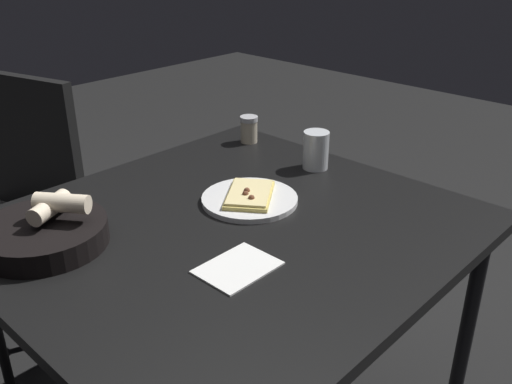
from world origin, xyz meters
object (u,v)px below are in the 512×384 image
bread_basket (44,232)px  pepper_shaker (249,131)px  dining_table (229,245)px  beer_glass (316,152)px  pizza_plate (250,198)px  chair_near (13,203)px

bread_basket → pepper_shaker: 0.79m
dining_table → beer_glass: beer_glass is taller
pizza_plate → chair_near: 0.91m
bread_basket → chair_near: (-0.20, -0.66, -0.23)m
beer_glass → pizza_plate: bearing=3.4°
bread_basket → pizza_plate: bearing=158.9°
dining_table → pepper_shaker: pepper_shaker is taller
pizza_plate → pepper_shaker: size_ratio=2.85×
bread_basket → chair_near: bearing=-106.6°
bread_basket → beer_glass: (-0.76, 0.16, 0.02)m
dining_table → bread_basket: size_ratio=3.83×
pepper_shaker → chair_near: chair_near is taller
bread_basket → beer_glass: bread_basket is taller
pizza_plate → pepper_shaker: bearing=-135.8°
pepper_shaker → beer_glass: bearing=85.1°
beer_glass → dining_table: bearing=8.4°
chair_near → bread_basket: bearing=73.4°
chair_near → pepper_shaker: bearing=137.7°
pizza_plate → pepper_shaker: 0.44m
beer_glass → pepper_shaker: (-0.02, -0.29, -0.01)m
dining_table → beer_glass: (-0.41, -0.06, 0.11)m
pizza_plate → chair_near: (0.26, -0.84, -0.21)m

